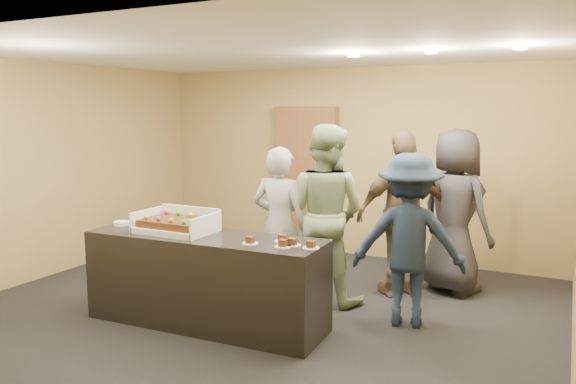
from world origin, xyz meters
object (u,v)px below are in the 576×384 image
object	(u,v)px
person_dark_suit	(455,211)
person_navy_man	(409,240)
person_server_grey	(280,225)
cake_box	(178,227)
person_brown_extra	(404,214)
person_sage_man	(324,214)
storage_cabinet	(305,179)
sheet_cake	(176,222)
serving_counter	(206,280)
plate_stack	(122,223)

from	to	relation	value
person_dark_suit	person_navy_man	bearing A→B (deg)	110.52
person_server_grey	person_dark_suit	bearing A→B (deg)	-146.85
cake_box	person_server_grey	bearing A→B (deg)	52.62
person_brown_extra	person_dark_suit	size ratio (longest dim) A/B	0.99
person_server_grey	person_sage_man	world-z (taller)	person_sage_man
storage_cabinet	person_brown_extra	xyz separation A→B (m)	(1.88, -1.38, -0.13)
person_dark_suit	sheet_cake	bearing A→B (deg)	72.70
storage_cabinet	person_brown_extra	world-z (taller)	storage_cabinet
serving_counter	storage_cabinet	distance (m)	3.23
cake_box	sheet_cake	size ratio (longest dim) A/B	1.17
serving_counter	storage_cabinet	world-z (taller)	storage_cabinet
serving_counter	person_dark_suit	xyz separation A→B (m)	(1.97, 2.15, 0.50)
serving_counter	sheet_cake	xyz separation A→B (m)	(-0.35, -0.00, 0.55)
person_server_grey	serving_counter	bearing A→B (deg)	66.36
sheet_cake	person_dark_suit	world-z (taller)	person_dark_suit
sheet_cake	person_navy_man	xyz separation A→B (m)	(2.12, 0.92, -0.15)
person_navy_man	sheet_cake	bearing A→B (deg)	10.88
cake_box	person_dark_suit	world-z (taller)	person_dark_suit
person_sage_man	person_dark_suit	distance (m)	1.55
person_navy_man	serving_counter	bearing A→B (deg)	14.89
sheet_cake	person_dark_suit	bearing A→B (deg)	42.78
serving_counter	plate_stack	world-z (taller)	plate_stack
sheet_cake	person_server_grey	world-z (taller)	person_server_grey
serving_counter	person_sage_man	size ratio (longest dim) A/B	1.23
serving_counter	cake_box	size ratio (longest dim) A/B	3.19
serving_counter	person_dark_suit	world-z (taller)	person_dark_suit
serving_counter	person_sage_man	xyz separation A→B (m)	(0.75, 1.19, 0.53)
person_brown_extra	person_sage_man	bearing A→B (deg)	-0.38
cake_box	person_dark_suit	distance (m)	3.14
person_sage_man	serving_counter	bearing A→B (deg)	60.58
cake_box	person_sage_man	size ratio (longest dim) A/B	0.38
storage_cabinet	person_dark_suit	size ratio (longest dim) A/B	1.13
cake_box	sheet_cake	xyz separation A→B (m)	(-0.00, -0.03, 0.05)
cake_box	person_navy_man	distance (m)	2.30
serving_counter	person_server_grey	world-z (taller)	person_server_grey
serving_counter	person_brown_extra	distance (m)	2.36
sheet_cake	person_server_grey	bearing A→B (deg)	53.43
storage_cabinet	plate_stack	distance (m)	3.21
plate_stack	person_sage_man	distance (m)	2.17
serving_counter	sheet_cake	size ratio (longest dim) A/B	3.74
serving_counter	plate_stack	size ratio (longest dim) A/B	14.50
serving_counter	storage_cabinet	size ratio (longest dim) A/B	1.12
person_sage_man	sheet_cake	bearing A→B (deg)	50.07
serving_counter	cake_box	bearing A→B (deg)	172.65
serving_counter	sheet_cake	distance (m)	0.65
cake_box	person_server_grey	size ratio (longest dim) A/B	0.44
sheet_cake	person_server_grey	size ratio (longest dim) A/B	0.37
cake_box	person_navy_man	size ratio (longest dim) A/B	0.44
serving_counter	person_navy_man	distance (m)	2.03
person_navy_man	person_server_grey	bearing A→B (deg)	-12.87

